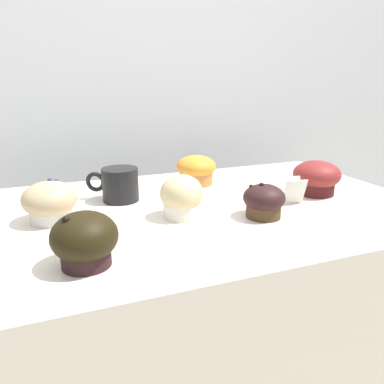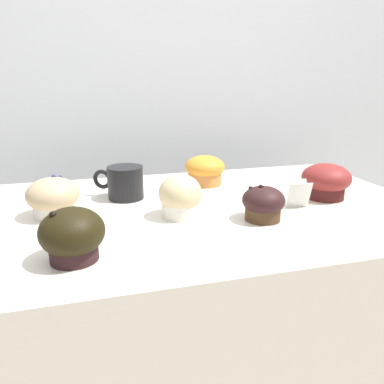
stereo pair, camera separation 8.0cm
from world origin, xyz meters
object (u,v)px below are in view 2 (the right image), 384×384
muffin_front_left (72,235)px  muffin_back_right (205,170)px  muffin_back_left (53,197)px  coffee_cup (125,182)px  muffin_front_right (263,203)px  muffin_front_center (180,197)px  muffin_back_center (326,181)px

muffin_front_left → muffin_back_right: bearing=48.3°
muffin_back_left → coffee_cup: bearing=28.4°
muffin_back_left → coffee_cup: size_ratio=0.90×
muffin_front_left → coffee_cup: muffin_front_left is taller
muffin_back_right → coffee_cup: size_ratio=0.91×
muffin_back_left → muffin_front_left: 0.22m
muffin_back_right → muffin_front_right: size_ratio=1.24×
muffin_front_right → muffin_front_left: bearing=-167.1°
muffin_front_center → muffin_front_left: bearing=-145.0°
muffin_front_left → coffee_cup: size_ratio=0.86×
muffin_front_center → muffin_front_right: muffin_front_center is taller
muffin_back_left → muffin_back_right: (0.38, 0.16, -0.00)m
muffin_back_right → coffee_cup: same height
muffin_front_center → muffin_back_left: 0.27m
muffin_front_center → muffin_back_center: size_ratio=0.78×
muffin_front_left → muffin_front_right: size_ratio=1.18×
coffee_cup → muffin_back_left: bearing=-151.6°
muffin_front_center → muffin_front_left: (-0.21, -0.15, -0.00)m
muffin_front_right → muffin_back_left: bearing=161.9°
muffin_front_left → coffee_cup: bearing=70.1°
muffin_front_right → coffee_cup: size_ratio=0.73×
muffin_front_center → muffin_back_right: size_ratio=0.84×
muffin_back_left → muffin_front_right: size_ratio=1.23×
muffin_front_left → muffin_back_center: muffin_front_left is taller
muffin_back_right → muffin_back_center: size_ratio=0.93×
muffin_front_center → coffee_cup: (-0.10, 0.16, -0.00)m
muffin_back_right → muffin_front_right: bearing=-83.1°
muffin_front_center → muffin_back_center: muffin_front_center is taller
muffin_front_center → muffin_front_right: size_ratio=1.04×
muffin_back_right → muffin_front_left: muffin_front_left is taller
muffin_back_left → muffin_front_right: (0.41, -0.14, -0.01)m
muffin_front_right → coffee_cup: 0.34m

